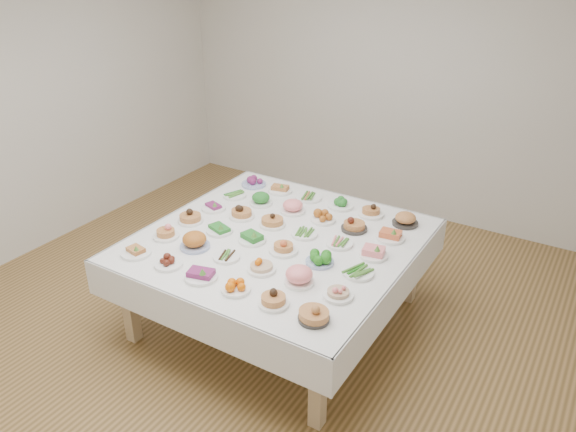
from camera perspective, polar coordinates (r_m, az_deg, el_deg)
The scene contains 38 objects.
room_envelope at distance 4.00m, azimuth -3.99°, elevation 12.04°, with size 5.02×5.02×2.81m.
display_table at distance 4.34m, azimuth -1.04°, elevation -3.13°, with size 2.01×2.01×0.75m.
dish_0 at distance 4.23m, azimuth -15.20°, elevation -3.39°, with size 0.22×0.22×0.09m.
dish_1 at distance 4.04m, azimuth -12.05°, elevation -4.59°, with size 0.20×0.20×0.08m.
dish_2 at distance 3.85m, azimuth -8.84°, elevation -5.67°, with size 0.22×0.22×0.11m.
dish_3 at distance 3.70m, azimuth -5.35°, elevation -7.07°, with size 0.19×0.19×0.09m.
dish_4 at distance 3.55m, azimuth -1.49°, elevation -8.42°, with size 0.20×0.20×0.11m.
dish_5 at distance 3.42m, azimuth 2.65°, elevation -9.74°, with size 0.21×0.20×0.12m.
dish_6 at distance 4.40m, azimuth -12.33°, elevation -1.56°, with size 0.20×0.20×0.11m.
dish_7 at distance 4.21m, azimuth -9.49°, elevation -2.36°, with size 0.26×0.26×0.14m.
dish_8 at distance 4.07m, azimuth -6.28°, elevation -4.10°, with size 0.19×0.19×0.04m.
dish_9 at distance 3.89m, azimuth -2.72°, elevation -4.93°, with size 0.20×0.20×0.11m.
dish_10 at distance 3.74m, azimuth 1.13°, elevation -6.03°, with size 0.23×0.23×0.13m.
dish_11 at distance 3.64m, azimuth 5.12°, elevation -7.65°, with size 0.20×0.20×0.10m.
dish_12 at distance 4.59m, azimuth -9.92°, elevation 0.09°, with size 0.20×0.20×0.13m.
dish_13 at distance 4.41m, azimuth -6.99°, elevation -1.21°, with size 0.21×0.21×0.09m.
dish_14 at distance 4.26m, azimuth -3.68°, elevation -2.07°, with size 0.21×0.21×0.10m.
dish_15 at distance 4.11m, azimuth -0.47°, elevation -3.07°, with size 0.21×0.21×0.11m.
dish_16 at distance 3.98m, azimuth 3.24°, elevation -4.28°, with size 0.20×0.20×0.10m.
dish_17 at distance 3.89m, azimuth 7.18°, elevation -5.64°, with size 0.22×0.21×0.05m.
dish_18 at distance 4.79m, azimuth -7.58°, elevation 1.03°, with size 0.20×0.20×0.09m.
dish_19 at distance 4.62m, azimuth -4.75°, elevation 0.51°, with size 0.21×0.21×0.13m.
dish_20 at distance 4.47m, azimuth -1.61°, elevation -0.34°, with size 0.21×0.21×0.12m.
dish_21 at distance 4.35m, azimuth 1.67°, elevation -1.77°, with size 0.20×0.20×0.05m.
dish_22 at distance 4.23m, azimuth 5.25°, elevation -2.73°, with size 0.20×0.20×0.05m.
dish_23 at distance 4.10m, azimuth 8.69°, elevation -3.59°, with size 0.21×0.21×0.10m.
dish_24 at distance 5.01m, azimuth -5.45°, elevation 2.16°, with size 0.20×0.20×0.05m.
dish_25 at distance 4.84m, azimuth -2.77°, elevation 1.73°, with size 0.19×0.19×0.11m.
dish_26 at distance 4.69m, azimuth 0.49°, elevation 1.03°, with size 0.22×0.22×0.12m.
dish_27 at distance 4.56m, azimuth 3.59°, elevation -0.07°, with size 0.20×0.20×0.09m.
dish_28 at distance 4.43m, azimuth 6.76°, elevation -0.67°, with size 0.20×0.20×0.14m.
dish_29 at distance 4.35m, azimuth 10.36°, elevation -1.88°, with size 0.21×0.21×0.10m.
dish_30 at distance 5.21m, azimuth -3.51°, elevation 3.61°, with size 0.23×0.23×0.11m.
dish_31 at distance 5.08m, azimuth -0.80°, elevation 2.83°, with size 0.22×0.22×0.09m.
dish_32 at distance 4.94m, azimuth 2.10°, elevation 1.99°, with size 0.23×0.23×0.06m.
dish_33 at distance 4.81m, azimuth 5.36°, elevation 1.28°, with size 0.22×0.22×0.09m.
dish_34 at distance 4.69m, azimuth 8.44°, elevation 0.59°, with size 0.21×0.21×0.11m.
dish_35 at distance 4.58m, azimuth 11.85°, elevation -0.20°, with size 0.21×0.21×0.12m.
Camera 1 is at (2.26, -3.14, 2.84)m, focal length 35.00 mm.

